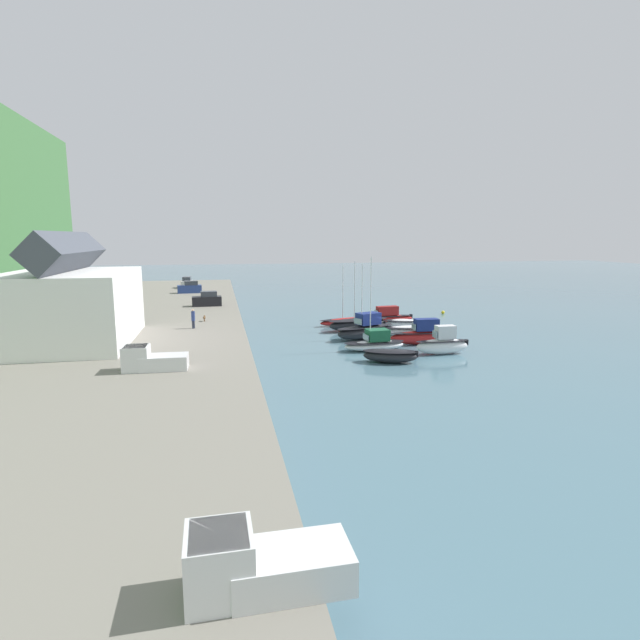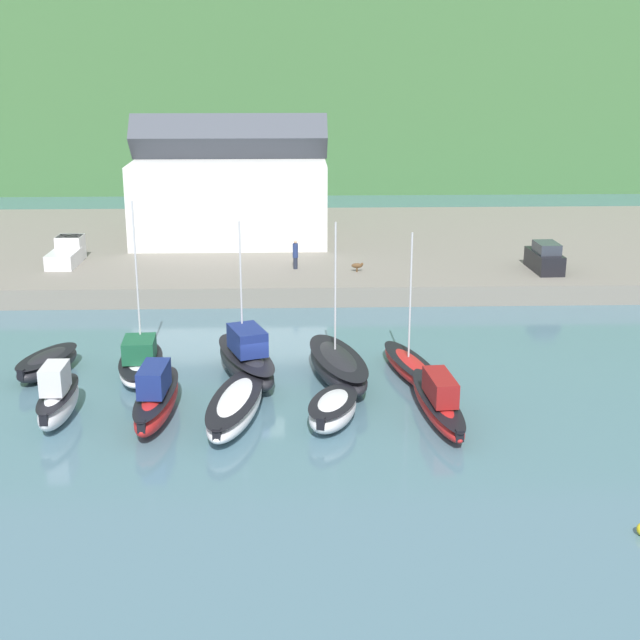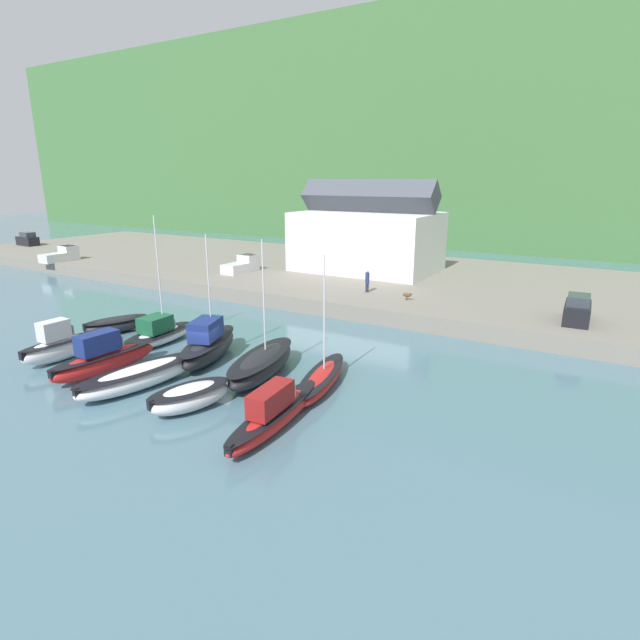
% 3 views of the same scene
% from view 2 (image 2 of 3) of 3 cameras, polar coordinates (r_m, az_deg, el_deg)
% --- Properties ---
extents(ground_plane, '(320.00, 320.00, 0.00)m').
position_cam_2_polar(ground_plane, '(47.48, -3.82, -4.10)').
color(ground_plane, slate).
extents(hillside_backdrop, '(240.00, 63.83, 40.15)m').
position_cam_2_polar(hillside_backdrop, '(138.36, -2.67, 18.32)').
color(hillside_backdrop, '#42703D').
rests_on(hillside_backdrop, ground_plane).
extents(quay_promenade, '(131.42, 31.44, 1.40)m').
position_cam_2_polar(quay_promenade, '(76.08, -3.10, 4.60)').
color(quay_promenade, gray).
rests_on(quay_promenade, ground_plane).
extents(harbor_clubhouse, '(16.20, 10.88, 10.50)m').
position_cam_2_polar(harbor_clubhouse, '(76.11, -5.72, 8.03)').
color(harbor_clubhouse, white).
rests_on(harbor_clubhouse, quay_promenade).
extents(moored_boat_0, '(3.54, 5.43, 1.25)m').
position_cam_2_polar(moored_boat_0, '(50.62, -17.05, -2.68)').
color(moored_boat_0, black).
rests_on(moored_boat_0, ground_plane).
extents(moored_boat_1, '(2.67, 6.54, 9.46)m').
position_cam_2_polar(moored_boat_1, '(49.36, -11.40, -2.61)').
color(moored_boat_1, white).
rests_on(moored_boat_1, ground_plane).
extents(moored_boat_2, '(4.54, 7.79, 8.50)m').
position_cam_2_polar(moored_boat_2, '(47.90, -4.75, -2.52)').
color(moored_boat_2, black).
rests_on(moored_boat_2, ground_plane).
extents(moored_boat_3, '(4.06, 8.27, 8.52)m').
position_cam_2_polar(moored_boat_3, '(47.49, 1.15, -2.96)').
color(moored_boat_3, black).
rests_on(moored_boat_3, ground_plane).
extents(moored_boat_4, '(3.40, 7.87, 7.86)m').
position_cam_2_polar(moored_boat_4, '(48.40, 5.90, -3.05)').
color(moored_boat_4, red).
rests_on(moored_boat_4, ground_plane).
extents(moored_boat_5, '(1.53, 5.48, 2.85)m').
position_cam_2_polar(moored_boat_5, '(44.40, -16.42, -4.88)').
color(moored_boat_5, white).
rests_on(moored_boat_5, ground_plane).
extents(moored_boat_6, '(2.05, 7.44, 2.77)m').
position_cam_2_polar(moored_boat_6, '(43.50, -10.42, -4.96)').
color(moored_boat_6, red).
rests_on(moored_boat_6, ground_plane).
extents(moored_boat_7, '(3.40, 8.28, 1.38)m').
position_cam_2_polar(moored_boat_7, '(42.83, -5.44, -5.52)').
color(moored_boat_7, white).
rests_on(moored_boat_7, ground_plane).
extents(moored_boat_8, '(3.35, 5.10, 1.38)m').
position_cam_2_polar(moored_boat_8, '(42.24, 0.83, -5.77)').
color(moored_boat_8, silver).
rests_on(moored_boat_8, ground_plane).
extents(moored_boat_9, '(2.29, 8.54, 2.26)m').
position_cam_2_polar(moored_boat_9, '(43.37, 7.56, -5.19)').
color(moored_boat_9, red).
rests_on(moored_boat_9, ground_plane).
extents(parked_car_0, '(1.99, 4.28, 2.16)m').
position_cam_2_polar(parked_car_0, '(67.22, 14.19, 3.84)').
color(parked_car_0, black).
rests_on(parked_car_0, quay_promenade).
extents(pickup_truck_0, '(2.10, 4.78, 1.90)m').
position_cam_2_polar(pickup_truck_0, '(70.25, -15.87, 4.19)').
color(pickup_truck_0, silver).
rests_on(pickup_truck_0, quay_promenade).
extents(person_on_quay, '(0.40, 0.40, 2.14)m').
position_cam_2_polar(person_on_quay, '(65.72, -1.59, 4.23)').
color(person_on_quay, '#232838').
rests_on(person_on_quay, quay_promenade).
extents(dog_on_quay, '(0.88, 0.35, 0.68)m').
position_cam_2_polar(dog_on_quay, '(65.01, 2.41, 3.50)').
color(dog_on_quay, brown).
rests_on(dog_on_quay, quay_promenade).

